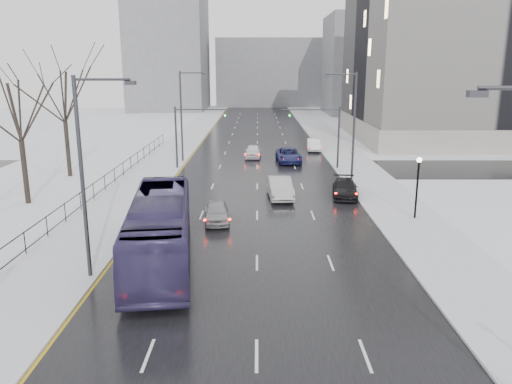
{
  "coord_description": "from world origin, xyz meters",
  "views": [
    {
      "loc": [
        0.03,
        -3.33,
        10.31
      ],
      "look_at": [
        -0.07,
        28.01,
        2.5
      ],
      "focal_mm": 35.0,
      "sensor_mm": 36.0,
      "label": 1
    }
  ],
  "objects_px": {
    "bus": "(160,230)",
    "sedan_right_cross": "(289,155)",
    "sedan_right_distant": "(314,145)",
    "streetlight_r_mid": "(351,124)",
    "sedan_right_near": "(280,188)",
    "streetlight_l_near": "(86,169)",
    "sedan_center_near": "(217,212)",
    "no_uturn_sign": "(353,154)",
    "sedan_center_far": "(253,151)",
    "tree_park_e": "(70,177)",
    "streetlight_l_far": "(183,112)",
    "tree_park_d": "(29,204)",
    "lamppost_r_mid": "(418,179)",
    "mast_signal_right": "(328,130)",
    "mast_signal_left": "(186,130)",
    "sedan_right_far": "(345,188)"
  },
  "relations": [
    {
      "from": "tree_park_e",
      "to": "bus",
      "type": "relative_size",
      "value": 1.03
    },
    {
      "from": "bus",
      "to": "streetlight_l_near",
      "type": "bearing_deg",
      "value": -151.22
    },
    {
      "from": "streetlight_l_far",
      "to": "sedan_right_far",
      "type": "bearing_deg",
      "value": -45.47
    },
    {
      "from": "tree_park_d",
      "to": "sedan_center_near",
      "type": "xyz_separation_m",
      "value": [
        15.03,
        -4.57,
        0.75
      ]
    },
    {
      "from": "tree_park_d",
      "to": "streetlight_r_mid",
      "type": "height_order",
      "value": "streetlight_r_mid"
    },
    {
      "from": "tree_park_e",
      "to": "streetlight_l_near",
      "type": "relative_size",
      "value": 1.35
    },
    {
      "from": "tree_park_d",
      "to": "sedan_right_near",
      "type": "height_order",
      "value": "tree_park_d"
    },
    {
      "from": "tree_park_e",
      "to": "streetlight_r_mid",
      "type": "xyz_separation_m",
      "value": [
        26.37,
        -4.0,
        5.62
      ]
    },
    {
      "from": "sedan_center_near",
      "to": "lamppost_r_mid",
      "type": "bearing_deg",
      "value": -3.48
    },
    {
      "from": "mast_signal_left",
      "to": "sedan_right_distant",
      "type": "xyz_separation_m",
      "value": [
        14.53,
        11.92,
        -3.31
      ]
    },
    {
      "from": "no_uturn_sign",
      "to": "sedan_center_far",
      "type": "xyz_separation_m",
      "value": [
        -9.7,
        10.69,
        -1.5
      ]
    },
    {
      "from": "streetlight_r_mid",
      "to": "sedan_right_near",
      "type": "bearing_deg",
      "value": -147.56
    },
    {
      "from": "sedan_right_far",
      "to": "sedan_center_far",
      "type": "height_order",
      "value": "sedan_center_far"
    },
    {
      "from": "tree_park_d",
      "to": "sedan_center_near",
      "type": "bearing_deg",
      "value": -16.91
    },
    {
      "from": "sedan_right_near",
      "to": "sedan_center_near",
      "type": "bearing_deg",
      "value": -129.74
    },
    {
      "from": "tree_park_e",
      "to": "lamppost_r_mid",
      "type": "xyz_separation_m",
      "value": [
        29.2,
        -14.0,
        2.94
      ]
    },
    {
      "from": "bus",
      "to": "lamppost_r_mid",
      "type": "bearing_deg",
      "value": 18.18
    },
    {
      "from": "sedan_center_near",
      "to": "sedan_right_cross",
      "type": "height_order",
      "value": "sedan_right_cross"
    },
    {
      "from": "tree_park_e",
      "to": "bus",
      "type": "height_order",
      "value": "tree_park_e"
    },
    {
      "from": "streetlight_l_near",
      "to": "sedan_right_distant",
      "type": "relative_size",
      "value": 2.19
    },
    {
      "from": "tree_park_d",
      "to": "streetlight_r_mid",
      "type": "distance_m",
      "value": 27.24
    },
    {
      "from": "sedan_right_far",
      "to": "lamppost_r_mid",
      "type": "bearing_deg",
      "value": -52.18
    },
    {
      "from": "tree_park_e",
      "to": "mast_signal_right",
      "type": "distance_m",
      "value": 26.16
    },
    {
      "from": "streetlight_l_far",
      "to": "tree_park_d",
      "type": "bearing_deg",
      "value": -118.15
    },
    {
      "from": "streetlight_r_mid",
      "to": "mast_signal_left",
      "type": "height_order",
      "value": "streetlight_r_mid"
    },
    {
      "from": "tree_park_e",
      "to": "streetlight_l_far",
      "type": "xyz_separation_m",
      "value": [
        10.03,
        8.0,
        5.62
      ]
    },
    {
      "from": "lamppost_r_mid",
      "to": "streetlight_l_near",
      "type": "bearing_deg",
      "value": -152.45
    },
    {
      "from": "streetlight_l_near",
      "to": "mast_signal_right",
      "type": "relative_size",
      "value": 1.54
    },
    {
      "from": "tree_park_d",
      "to": "lamppost_r_mid",
      "type": "bearing_deg",
      "value": -7.91
    },
    {
      "from": "tree_park_d",
      "to": "bus",
      "type": "height_order",
      "value": "tree_park_d"
    },
    {
      "from": "streetlight_r_mid",
      "to": "sedan_center_far",
      "type": "height_order",
      "value": "streetlight_r_mid"
    },
    {
      "from": "lamppost_r_mid",
      "to": "sedan_right_near",
      "type": "xyz_separation_m",
      "value": [
        -9.17,
        5.98,
        -2.05
      ]
    },
    {
      "from": "sedan_right_distant",
      "to": "streetlight_r_mid",
      "type": "bearing_deg",
      "value": -83.77
    },
    {
      "from": "no_uturn_sign",
      "to": "bus",
      "type": "bearing_deg",
      "value": -123.44
    },
    {
      "from": "bus",
      "to": "sedan_right_cross",
      "type": "distance_m",
      "value": 30.86
    },
    {
      "from": "streetlight_r_mid",
      "to": "sedan_right_cross",
      "type": "xyz_separation_m",
      "value": [
        -4.67,
        11.76,
        -4.79
      ]
    },
    {
      "from": "streetlight_l_far",
      "to": "lamppost_r_mid",
      "type": "relative_size",
      "value": 2.34
    },
    {
      "from": "tree_park_e",
      "to": "sedan_center_far",
      "type": "relative_size",
      "value": 3.02
    },
    {
      "from": "mast_signal_left",
      "to": "sedan_right_near",
      "type": "relative_size",
      "value": 1.26
    },
    {
      "from": "streetlight_r_mid",
      "to": "sedan_right_cross",
      "type": "relative_size",
      "value": 1.77
    },
    {
      "from": "sedan_right_near",
      "to": "sedan_center_far",
      "type": "distance_m",
      "value": 18.86
    },
    {
      "from": "lamppost_r_mid",
      "to": "tree_park_d",
      "type": "bearing_deg",
      "value": 172.09
    },
    {
      "from": "tree_park_d",
      "to": "streetlight_r_mid",
      "type": "bearing_deg",
      "value": 13.01
    },
    {
      "from": "streetlight_r_mid",
      "to": "sedan_right_far",
      "type": "xyz_separation_m",
      "value": [
        -0.97,
        -3.62,
        -4.87
      ]
    },
    {
      "from": "streetlight_r_mid",
      "to": "sedan_center_far",
      "type": "bearing_deg",
      "value": 120.55
    },
    {
      "from": "bus",
      "to": "sedan_right_distant",
      "type": "height_order",
      "value": "bus"
    },
    {
      "from": "streetlight_l_far",
      "to": "sedan_right_far",
      "type": "xyz_separation_m",
      "value": [
        15.37,
        -15.62,
        -4.87
      ]
    },
    {
      "from": "sedan_center_far",
      "to": "sedan_center_near",
      "type": "bearing_deg",
      "value": -92.22
    },
    {
      "from": "tree_park_d",
      "to": "sedan_center_near",
      "type": "height_order",
      "value": "tree_park_d"
    },
    {
      "from": "tree_park_e",
      "to": "sedan_right_distant",
      "type": "height_order",
      "value": "tree_park_e"
    }
  ]
}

